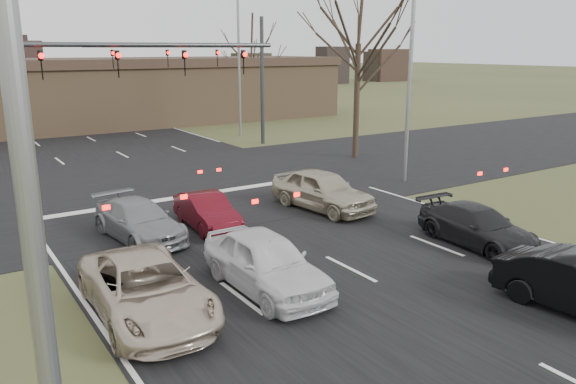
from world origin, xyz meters
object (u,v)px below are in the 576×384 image
object	(u,v)px
car_silver_suv	(146,289)
car_grey_ahead	(139,220)
car_white_sedan	(266,262)
car_red_ahead	(207,211)
car_silver_ahead	(322,190)
mast_arm_near	(61,77)
streetlight_left	(45,117)
car_charcoal_sedan	(478,226)
streetlight_right_near	(408,60)
building	(91,92)
streetlight_right_far	(237,55)
mast_arm_far	(222,66)

from	to	relation	value
car_silver_suv	car_grey_ahead	distance (m)	5.75
car_white_sedan	car_red_ahead	distance (m)	5.58
car_white_sedan	car_silver_ahead	world-z (taller)	car_silver_ahead
mast_arm_near	car_white_sedan	bearing A→B (deg)	-75.44
mast_arm_near	streetlight_left	xyz separation A→B (m)	(-3.59, -17.00, 0.51)
car_charcoal_sedan	streetlight_right_near	bearing A→B (deg)	64.97
building	mast_arm_near	world-z (taller)	mast_arm_near
streetlight_left	streetlight_right_near	xyz separation A→B (m)	(17.64, 14.00, 0.00)
streetlight_left	car_charcoal_sedan	xyz separation A→B (m)	(13.50, 6.40, -4.97)
streetlight_right_far	car_grey_ahead	bearing A→B (deg)	-126.51
car_silver_suv	car_charcoal_sedan	world-z (taller)	car_silver_suv
mast_arm_near	car_charcoal_sedan	size ratio (longest dim) A/B	2.85
mast_arm_far	car_white_sedan	world-z (taller)	mast_arm_far
streetlight_right_near	streetlight_right_far	world-z (taller)	same
building	car_silver_suv	world-z (taller)	building
car_silver_ahead	mast_arm_far	bearing A→B (deg)	70.28
car_white_sedan	car_red_ahead	world-z (taller)	car_white_sedan
building	car_charcoal_sedan	world-z (taller)	building
streetlight_left	car_white_sedan	xyz separation A→B (m)	(6.15, 7.17, -4.83)
streetlight_right_near	car_grey_ahead	distance (m)	13.87
building	car_silver_ahead	size ratio (longest dim) A/B	9.33
building	car_grey_ahead	size ratio (longest dim) A/B	9.80
building	car_grey_ahead	world-z (taller)	building
building	car_silver_ahead	bearing A→B (deg)	-88.07
car_charcoal_sedan	streetlight_right_far	bearing A→B (deg)	82.89
mast_arm_far	car_red_ahead	size ratio (longest dim) A/B	3.06
streetlight_left	car_white_sedan	distance (m)	10.61
streetlight_right_near	car_silver_suv	xyz separation A→B (m)	(-14.59, -6.61, -4.90)
streetlight_left	car_charcoal_sedan	world-z (taller)	streetlight_left
mast_arm_far	car_silver_ahead	size ratio (longest dim) A/B	2.45
streetlight_left	car_grey_ahead	world-z (taller)	streetlight_left
streetlight_left	car_charcoal_sedan	distance (m)	15.74
streetlight_right_near	car_red_ahead	bearing A→B (deg)	-172.83
car_grey_ahead	streetlight_right_near	bearing A→B (deg)	-1.62
mast_arm_far	car_red_ahead	distance (m)	16.96
building	streetlight_right_near	size ratio (longest dim) A/B	4.24
building	car_white_sedan	bearing A→B (deg)	-97.65
car_silver_ahead	mast_arm_near	bearing A→B (deg)	143.27
mast_arm_far	streetlight_left	bearing A→B (deg)	-119.06
mast_arm_far	car_red_ahead	bearing A→B (deg)	-118.96
streetlight_left	mast_arm_far	bearing A→B (deg)	60.94
mast_arm_near	mast_arm_far	distance (m)	15.17
building	streetlight_right_near	xyz separation A→B (m)	(6.82, -28.00, 2.92)
car_silver_ahead	streetlight_right_far	bearing A→B (deg)	63.81
mast_arm_near	car_charcoal_sedan	xyz separation A→B (m)	(9.91, -10.60, -4.46)
building	car_red_ahead	xyz separation A→B (m)	(-3.75, -29.33, -2.07)
mast_arm_near	car_red_ahead	distance (m)	7.13
car_grey_ahead	car_charcoal_sedan	bearing A→B (deg)	-43.04
streetlight_left	streetlight_right_near	size ratio (longest dim) A/B	1.00
building	car_white_sedan	distance (m)	35.19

